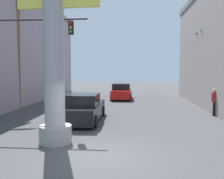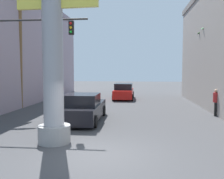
# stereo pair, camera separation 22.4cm
# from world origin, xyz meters

# --- Properties ---
(ground_plane) EXTENTS (90.44, 90.44, 0.00)m
(ground_plane) POSITION_xyz_m (0.00, 10.00, 0.00)
(ground_plane) COLOR #424244
(neon_sign_pole) EXTENTS (3.59, 1.27, 10.99)m
(neon_sign_pole) POSITION_xyz_m (-1.96, 1.34, 5.14)
(neon_sign_pole) COLOR #9E9EA3
(neon_sign_pole) RESTS_ON ground
(traffic_light_mast) EXTENTS (5.90, 0.32, 5.62)m
(traffic_light_mast) POSITION_xyz_m (-5.24, 4.86, 4.04)
(traffic_light_mast) COLOR #333333
(traffic_light_mast) RESTS_ON ground
(car_lead) EXTENTS (2.18, 4.90, 1.56)m
(car_lead) POSITION_xyz_m (-1.79, 5.60, 0.70)
(car_lead) COLOR black
(car_lead) RESTS_ON ground
(car_far) EXTENTS (1.98, 4.37, 1.56)m
(car_far) POSITION_xyz_m (-0.10, 16.63, 0.74)
(car_far) COLOR black
(car_far) RESTS_ON ground
(palm_tree_mid_left) EXTENTS (3.01, 3.15, 8.66)m
(palm_tree_mid_left) POSITION_xyz_m (-7.42, 9.81, 5.36)
(palm_tree_mid_left) COLOR brown
(palm_tree_mid_left) RESTS_ON ground
(palm_tree_mid_right) EXTENTS (3.03, 2.99, 6.63)m
(palm_tree_mid_right) POSITION_xyz_m (7.34, 12.42, 4.00)
(palm_tree_mid_right) COLOR brown
(palm_tree_mid_right) RESTS_ON ground
(pedestrian_mid_right) EXTENTS (0.44, 0.44, 1.69)m
(pedestrian_mid_right) POSITION_xyz_m (6.17, 8.00, 0.99)
(pedestrian_mid_right) COLOR black
(pedestrian_mid_right) RESTS_ON ground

